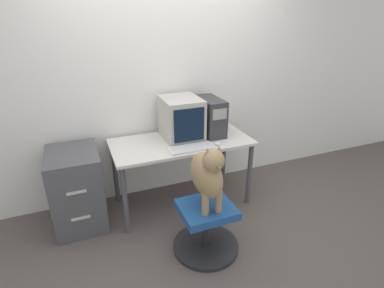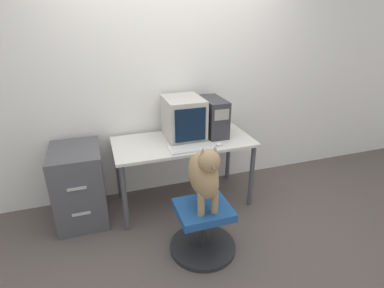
{
  "view_description": "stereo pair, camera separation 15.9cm",
  "coord_description": "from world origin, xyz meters",
  "px_view_note": "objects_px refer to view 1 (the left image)",
  "views": [
    {
      "loc": [
        -0.97,
        -2.35,
        1.95
      ],
      "look_at": [
        -0.01,
        0.02,
        0.84
      ],
      "focal_mm": 28.0,
      "sensor_mm": 36.0,
      "label": 1
    },
    {
      "loc": [
        -0.82,
        -2.4,
        1.95
      ],
      "look_at": [
        -0.01,
        0.02,
        0.84
      ],
      "focal_mm": 28.0,
      "sensor_mm": 36.0,
      "label": 2
    }
  ],
  "objects_px": {
    "keyboard": "(192,148)",
    "dog": "(207,174)",
    "crt_monitor": "(181,118)",
    "pc_tower": "(210,116)",
    "office_chair": "(206,229)",
    "filing_cabinet": "(77,189)"
  },
  "relations": [
    {
      "from": "crt_monitor",
      "to": "office_chair",
      "type": "distance_m",
      "value": 1.14
    },
    {
      "from": "crt_monitor",
      "to": "office_chair",
      "type": "xyz_separation_m",
      "value": [
        -0.09,
        -0.86,
        -0.75
      ]
    },
    {
      "from": "crt_monitor",
      "to": "keyboard",
      "type": "height_order",
      "value": "crt_monitor"
    },
    {
      "from": "keyboard",
      "to": "filing_cabinet",
      "type": "bearing_deg",
      "value": 165.51
    },
    {
      "from": "crt_monitor",
      "to": "keyboard",
      "type": "distance_m",
      "value": 0.39
    },
    {
      "from": "keyboard",
      "to": "office_chair",
      "type": "bearing_deg",
      "value": -98.15
    },
    {
      "from": "keyboard",
      "to": "office_chair",
      "type": "distance_m",
      "value": 0.77
    },
    {
      "from": "crt_monitor",
      "to": "dog",
      "type": "xyz_separation_m",
      "value": [
        -0.09,
        -0.86,
        -0.19
      ]
    },
    {
      "from": "dog",
      "to": "keyboard",
      "type": "bearing_deg",
      "value": 81.88
    },
    {
      "from": "dog",
      "to": "filing_cabinet",
      "type": "relative_size",
      "value": 0.76
    },
    {
      "from": "filing_cabinet",
      "to": "crt_monitor",
      "type": "bearing_deg",
      "value": 2.58
    },
    {
      "from": "pc_tower",
      "to": "dog",
      "type": "bearing_deg",
      "value": -116.28
    },
    {
      "from": "keyboard",
      "to": "dog",
      "type": "bearing_deg",
      "value": -98.12
    },
    {
      "from": "pc_tower",
      "to": "office_chair",
      "type": "xyz_separation_m",
      "value": [
        -0.42,
        -0.85,
        -0.73
      ]
    },
    {
      "from": "crt_monitor",
      "to": "pc_tower",
      "type": "distance_m",
      "value": 0.33
    },
    {
      "from": "crt_monitor",
      "to": "office_chair",
      "type": "bearing_deg",
      "value": -96.09
    },
    {
      "from": "office_chair",
      "to": "filing_cabinet",
      "type": "distance_m",
      "value": 1.31
    },
    {
      "from": "crt_monitor",
      "to": "keyboard",
      "type": "relative_size",
      "value": 1.06
    },
    {
      "from": "pc_tower",
      "to": "keyboard",
      "type": "xyz_separation_m",
      "value": [
        -0.35,
        -0.32,
        -0.18
      ]
    },
    {
      "from": "office_chair",
      "to": "dog",
      "type": "height_order",
      "value": "dog"
    },
    {
      "from": "office_chair",
      "to": "dog",
      "type": "xyz_separation_m",
      "value": [
        -0.0,
        -0.0,
        0.56
      ]
    },
    {
      "from": "keyboard",
      "to": "filing_cabinet",
      "type": "height_order",
      "value": "filing_cabinet"
    }
  ]
}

